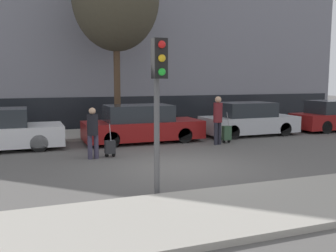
% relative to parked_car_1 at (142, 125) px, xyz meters
% --- Properties ---
extents(ground_plane, '(80.00, 80.00, 0.00)m').
position_rel_parked_car_1_xyz_m(ground_plane, '(-0.20, -4.50, -0.68)').
color(ground_plane, '#565451').
extents(sidewalk_near, '(28.00, 2.50, 0.12)m').
position_rel_parked_car_1_xyz_m(sidewalk_near, '(-0.20, -8.25, -0.62)').
color(sidewalk_near, '#A39E93').
rests_on(sidewalk_near, ground_plane).
extents(sidewalk_far, '(28.00, 3.00, 0.12)m').
position_rel_parked_car_1_xyz_m(sidewalk_far, '(-0.20, 2.50, -0.62)').
color(sidewalk_far, '#A39E93').
rests_on(sidewalk_far, ground_plane).
extents(building_facade, '(28.00, 2.36, 12.21)m').
position_rel_parked_car_1_xyz_m(building_facade, '(-0.20, 5.84, 5.40)').
color(building_facade, slate).
rests_on(building_facade, ground_plane).
extents(parked_car_1, '(4.65, 1.85, 1.48)m').
position_rel_parked_car_1_xyz_m(parked_car_1, '(0.00, 0.00, 0.00)').
color(parked_car_1, maroon).
rests_on(parked_car_1, ground_plane).
extents(parked_car_2, '(4.22, 1.79, 1.46)m').
position_rel_parked_car_1_xyz_m(parked_car_2, '(4.98, 0.11, -0.01)').
color(parked_car_2, '#B7BABF').
rests_on(parked_car_2, ground_plane).
extents(pedestrian_left, '(0.35, 0.34, 1.61)m').
position_rel_parked_car_1_xyz_m(pedestrian_left, '(-2.33, -2.53, 0.22)').
color(pedestrian_left, '#383347').
rests_on(pedestrian_left, ground_plane).
extents(trolley_left, '(0.34, 0.29, 1.07)m').
position_rel_parked_car_1_xyz_m(trolley_left, '(-1.79, -2.46, -0.36)').
color(trolley_left, '#262628').
rests_on(trolley_left, ground_plane).
extents(pedestrian_right, '(0.34, 0.34, 1.84)m').
position_rel_parked_car_1_xyz_m(pedestrian_right, '(2.54, -1.60, 0.37)').
color(pedestrian_right, '#23232D').
rests_on(pedestrian_right, ground_plane).
extents(trolley_right, '(0.34, 0.29, 1.21)m').
position_rel_parked_car_1_xyz_m(trolley_right, '(3.05, -1.39, -0.29)').
color(trolley_right, '#335138').
rests_on(trolley_right, ground_plane).
extents(traffic_light, '(0.28, 0.47, 3.29)m').
position_rel_parked_car_1_xyz_m(traffic_light, '(-1.67, -6.87, 1.67)').
color(traffic_light, '#515154').
rests_on(traffic_light, ground_plane).
extents(parked_bicycle, '(1.77, 0.06, 0.96)m').
position_rel_parked_car_1_xyz_m(parked_bicycle, '(1.65, 2.16, -0.19)').
color(parked_bicycle, black).
rests_on(parked_bicycle, sidewalk_far).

